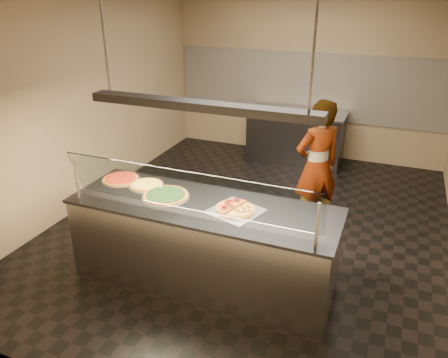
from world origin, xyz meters
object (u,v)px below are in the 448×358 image
at_px(prep_table, 296,136).
at_px(serving_counter, 204,243).
at_px(worker, 317,167).
at_px(pizza_spinach, 166,195).
at_px(pizza_spatula, 164,187).
at_px(perforated_tray, 235,210).
at_px(sneeze_guard, 187,191).
at_px(pizza_cheese, 147,185).
at_px(half_pizza_sausage, 244,210).
at_px(heat_lamp_housing, 201,106).
at_px(half_pizza_pepperoni, 227,206).
at_px(pizza_tomato, 121,178).

bearing_deg(prep_table, serving_counter, -90.83).
bearing_deg(worker, pizza_spinach, 6.74).
bearing_deg(pizza_spatula, perforated_tray, -11.07).
xyz_separation_m(sneeze_guard, pizza_cheese, (-0.77, 0.52, -0.28)).
bearing_deg(sneeze_guard, pizza_spinach, 140.58).
height_order(perforated_tray, prep_table, perforated_tray).
bearing_deg(half_pizza_sausage, pizza_spatula, 170.13).
distance_m(pizza_cheese, heat_lamp_housing, 1.28).
relative_size(half_pizza_pepperoni, pizza_spinach, 0.85).
height_order(serving_counter, perforated_tray, perforated_tray).
xyz_separation_m(sneeze_guard, perforated_tray, (0.36, 0.33, -0.29)).
bearing_deg(pizza_tomato, sneeze_guard, -26.00).
xyz_separation_m(sneeze_guard, pizza_spatula, (-0.54, 0.50, -0.27)).
distance_m(pizza_cheese, pizza_spatula, 0.23).
height_order(worker, heat_lamp_housing, heat_lamp_housing).
height_order(perforated_tray, pizza_spinach, pizza_spinach).
distance_m(half_pizza_pepperoni, pizza_spatula, 0.82).
bearing_deg(half_pizza_pepperoni, sneeze_guard, -128.80).
height_order(pizza_tomato, pizza_spatula, pizza_spatula).
xyz_separation_m(sneeze_guard, prep_table, (0.06, 4.24, -0.76)).
relative_size(sneeze_guard, pizza_spatula, 10.08).
relative_size(perforated_tray, half_pizza_sausage, 1.38).
distance_m(serving_counter, perforated_tray, 0.59).
bearing_deg(serving_counter, pizza_cheese, 167.22).
relative_size(pizza_spinach, pizza_cheese, 1.28).
bearing_deg(worker, heat_lamp_housing, 17.82).
xyz_separation_m(pizza_cheese, worker, (1.62, 1.43, -0.08)).
xyz_separation_m(pizza_cheese, pizza_spatula, (0.23, -0.01, 0.01)).
xyz_separation_m(pizza_cheese, pizza_tomato, (-0.36, 0.03, 0.00)).
distance_m(half_pizza_sausage, pizza_cheese, 1.23).
relative_size(serving_counter, pizza_spinach, 5.56).
height_order(half_pizza_pepperoni, heat_lamp_housing, heat_lamp_housing).
bearing_deg(worker, prep_table, -114.99).
distance_m(perforated_tray, heat_lamp_housing, 1.07).
bearing_deg(pizza_spinach, pizza_spatula, 124.57).
xyz_separation_m(perforated_tray, pizza_cheese, (-1.13, 0.19, 0.01)).
bearing_deg(heat_lamp_housing, half_pizza_pepperoni, -2.77).
distance_m(perforated_tray, pizza_spinach, 0.80).
height_order(sneeze_guard, perforated_tray, sneeze_guard).
xyz_separation_m(pizza_spinach, heat_lamp_housing, (0.44, -0.02, 1.00)).
height_order(half_pizza_pepperoni, pizza_spinach, half_pizza_pepperoni).
height_order(serving_counter, pizza_tomato, pizza_tomato).
relative_size(perforated_tray, pizza_spatula, 2.32).
height_order(pizza_spinach, pizza_cheese, pizza_spinach).
distance_m(half_pizza_sausage, pizza_spatula, 1.00).
distance_m(sneeze_guard, half_pizza_pepperoni, 0.50).
bearing_deg(serving_counter, prep_table, 89.17).
distance_m(prep_table, heat_lamp_housing, 4.17).
bearing_deg(prep_table, half_pizza_pepperoni, -86.94).
bearing_deg(heat_lamp_housing, worker, 61.98).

